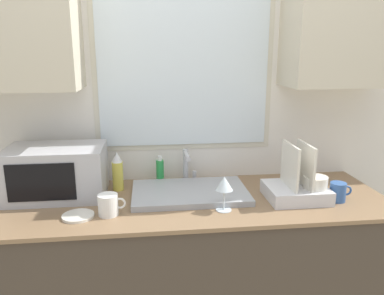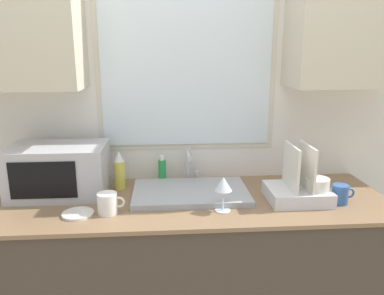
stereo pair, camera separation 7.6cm
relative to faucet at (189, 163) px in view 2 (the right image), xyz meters
name	(u,v)px [view 2 (the right image)]	position (x,y,z in m)	size (l,w,h in m)	color
countertop	(191,278)	(-0.01, -0.24, -0.58)	(2.03, 0.69, 0.93)	#42382D
wall_back	(187,93)	(-0.01, 0.07, 0.39)	(6.00, 0.38, 2.60)	silver
sink_basin	(191,192)	(-0.01, -0.20, -0.10)	(0.60, 0.38, 0.03)	#9EA0A5
faucet	(189,163)	(0.00, 0.00, 0.00)	(0.08, 0.17, 0.19)	#B7B7BC
microwave	(59,170)	(-0.69, -0.13, 0.02)	(0.49, 0.32, 0.26)	#B2B2B7
dish_rack	(300,189)	(0.54, -0.32, -0.05)	(0.30, 0.26, 0.29)	silver
spray_bottle	(120,171)	(-0.39, -0.07, -0.01)	(0.06, 0.06, 0.21)	#D8CC4C
soap_bottle	(162,171)	(-0.16, 0.01, -0.04)	(0.04, 0.04, 0.16)	#268C3F
mug_near_sink	(108,203)	(-0.41, -0.40, -0.07)	(0.13, 0.09, 0.10)	white
wine_glass	(223,185)	(0.13, -0.41, 0.01)	(0.08, 0.08, 0.17)	silver
mug_by_rack	(340,194)	(0.73, -0.36, -0.07)	(0.11, 0.08, 0.10)	#335999
small_plate	(78,214)	(-0.55, -0.41, -0.11)	(0.15, 0.15, 0.01)	silver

